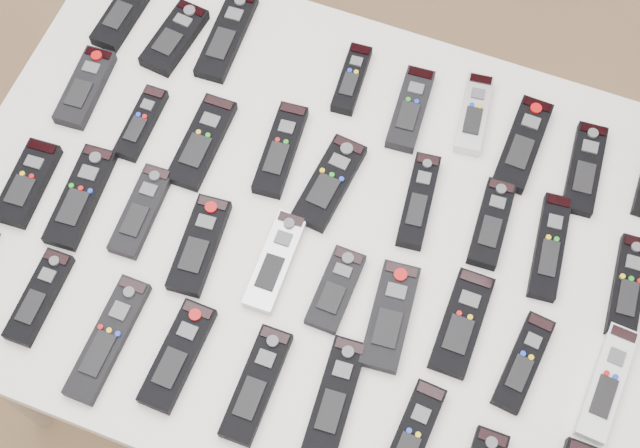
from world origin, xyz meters
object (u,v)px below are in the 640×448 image
(remote_2, at_px, (227,36))
(remote_9, at_px, (85,87))
(remote_6, at_px, (523,144))
(remote_19, at_px, (81,197))
(remote_12, at_px, (281,150))
(remote_25, at_px, (462,323))
(remote_13, at_px, (330,183))
(remote_4, at_px, (410,109))
(remote_0, at_px, (126,10))
(remote_27, at_px, (607,383))
(remote_20, at_px, (141,211))
(remote_29, at_px, (39,297))
(remote_16, at_px, (550,247))
(remote_32, at_px, (256,385))
(remote_17, at_px, (628,286))
(remote_5, at_px, (474,114))
(remote_10, at_px, (141,123))
(remote_11, at_px, (202,142))
(remote_33, at_px, (335,397))
(remote_3, at_px, (352,79))
(remote_7, at_px, (585,169))
(remote_23, at_px, (336,289))
(table, at_px, (320,243))
(remote_18, at_px, (28,183))
(remote_24, at_px, (390,316))
(remote_26, at_px, (523,362))
(remote_1, at_px, (175,38))
(remote_31, at_px, (178,356))
(remote_22, at_px, (275,261))
(remote_15, at_px, (492,223))
(remote_14, at_px, (419,201))
(remote_30, at_px, (108,339))
(remote_21, at_px, (199,245))
(remote_34, at_px, (410,440))

(remote_2, xyz_separation_m, remote_9, (-0.19, -0.20, 0.00))
(remote_6, distance_m, remote_19, 0.77)
(remote_12, relative_size, remote_25, 1.02)
(remote_13, bearing_deg, remote_4, 72.14)
(remote_0, xyz_separation_m, remote_27, (1.01, -0.38, -0.00))
(remote_20, bearing_deg, remote_29, -116.11)
(remote_4, distance_m, remote_25, 0.40)
(remote_0, distance_m, remote_16, 0.89)
(remote_2, xyz_separation_m, remote_25, (0.57, -0.38, 0.00))
(remote_4, height_order, remote_13, remote_4)
(remote_32, bearing_deg, remote_17, 35.46)
(remote_5, height_order, remote_10, remote_5)
(remote_25, xyz_separation_m, remote_29, (-0.65, -0.20, 0.00))
(remote_4, bearing_deg, remote_11, -153.28)
(remote_2, relative_size, remote_33, 1.05)
(remote_3, bearing_deg, remote_7, -8.34)
(remote_19, bearing_deg, remote_10, 74.69)
(remote_11, height_order, remote_23, remote_11)
(table, xyz_separation_m, remote_18, (-0.50, -0.10, 0.07))
(remote_20, relative_size, remote_33, 0.90)
(remote_24, distance_m, remote_26, 0.22)
(remote_17, bearing_deg, remote_1, 164.46)
(remote_9, bearing_deg, remote_0, 88.50)
(remote_23, height_order, remote_31, remote_31)
(table, distance_m, remote_3, 0.31)
(remote_5, xyz_separation_m, remote_26, (0.20, -0.41, -0.00))
(table, xyz_separation_m, remote_22, (-0.05, -0.09, 0.07))
(remote_15, xyz_separation_m, remote_26, (0.11, -0.21, -0.00))
(remote_17, distance_m, remote_24, 0.39)
(remote_6, relative_size, remote_22, 1.03)
(remote_1, height_order, remote_19, remote_1)
(remote_15, distance_m, remote_18, 0.79)
(remote_13, bearing_deg, remote_12, 169.48)
(remote_14, xyz_separation_m, remote_19, (-0.54, -0.20, -0.00))
(remote_22, bearing_deg, remote_14, 43.94)
(remote_9, distance_m, remote_30, 0.48)
(remote_27, bearing_deg, remote_11, 170.86)
(remote_13, relative_size, remote_21, 1.01)
(remote_33, bearing_deg, remote_7, 59.34)
(remote_32, bearing_deg, remote_14, 70.25)
(remote_1, bearing_deg, remote_34, -33.93)
(remote_1, xyz_separation_m, remote_22, (0.34, -0.35, -0.00))
(remote_21, height_order, remote_22, remote_21)
(remote_6, distance_m, remote_14, 0.22)
(remote_3, bearing_deg, remote_11, -137.40)
(remote_2, xyz_separation_m, remote_15, (0.57, -0.20, 0.00))
(remote_13, bearing_deg, remote_9, -177.07)
(remote_11, relative_size, remote_33, 0.97)
(remote_23, bearing_deg, remote_1, 142.75)
(remote_10, bearing_deg, remote_34, -31.09)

